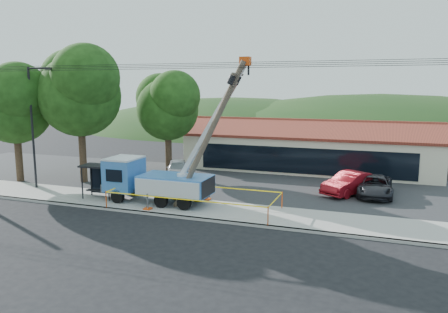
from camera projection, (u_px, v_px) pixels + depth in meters
ground at (176, 231)px, 23.38m from camera, size 120.00×120.00×0.00m
curb at (192, 218)px, 25.32m from camera, size 60.00×0.25×0.15m
sidewalk at (204, 209)px, 27.08m from camera, size 60.00×4.00×0.15m
parking_lot at (243, 183)px, 34.52m from camera, size 60.00×12.00×0.10m
strip_mall at (310, 149)px, 40.29m from camera, size 22.50×8.53×4.67m
streetlight at (34, 119)px, 31.78m from camera, size 2.13×0.22×9.00m
tree_west_near at (79, 88)px, 33.61m from camera, size 7.56×6.72×10.80m
tree_west_far at (14, 100)px, 34.05m from camera, size 6.84×6.08×9.48m
tree_lot at (168, 103)px, 36.80m from camera, size 6.30×5.60×8.94m
hill_west at (235, 128)px, 79.47m from camera, size 78.40×56.00×28.00m
hill_center at (380, 133)px, 71.11m from camera, size 89.60×64.00×32.00m
utility_truck at (155, 179)px, 28.31m from camera, size 9.84×3.81×9.15m
leaning_pole at (211, 130)px, 25.96m from camera, size 4.75×1.88×9.05m
bus_shelter at (101, 173)px, 29.54m from camera, size 2.45×1.61×2.27m
caution_tape at (194, 196)px, 27.06m from camera, size 10.42×3.62×1.04m
car_silver at (178, 179)px, 36.40m from camera, size 3.50×4.76×1.51m
car_red at (349, 195)px, 30.90m from camera, size 3.88×4.93×1.57m
car_dark at (374, 197)px, 30.47m from camera, size 2.33×4.99×1.38m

